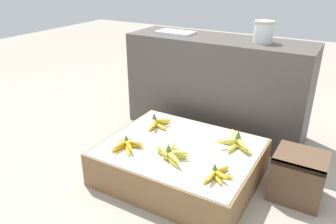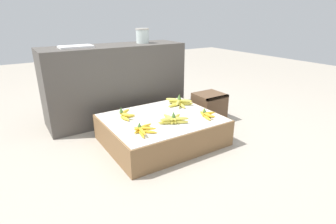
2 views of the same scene
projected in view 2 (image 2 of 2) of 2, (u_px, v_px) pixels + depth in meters
ground_plane at (162, 141)px, 2.31m from camera, size 10.00×10.00×0.00m
display_platform at (162, 129)px, 2.27m from camera, size 0.95×0.78×0.23m
back_vendor_table at (116, 82)px, 2.73m from camera, size 1.43×0.44×0.76m
wooden_crate at (209, 107)px, 2.74m from camera, size 0.29×0.27×0.28m
banana_bunch_front_left at (143, 130)px, 1.93m from camera, size 0.17×0.17×0.08m
banana_bunch_front_midleft at (173, 119)px, 2.10m from camera, size 0.23×0.20×0.10m
banana_bunch_front_midright at (206, 114)px, 2.23m from camera, size 0.13×0.21×0.08m
banana_bunch_middle_left at (125, 114)px, 2.21m from camera, size 0.14×0.21×0.10m
banana_bunch_middle_midright at (179, 102)px, 2.50m from camera, size 0.26×0.25×0.11m
glass_jar at (142, 36)px, 2.74m from camera, size 0.14×0.14×0.15m
foam_tray_white at (76, 47)px, 2.40m from camera, size 0.30×0.17×0.02m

